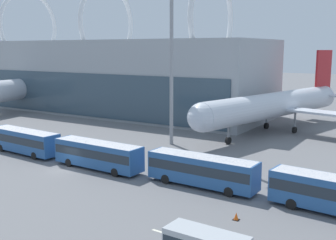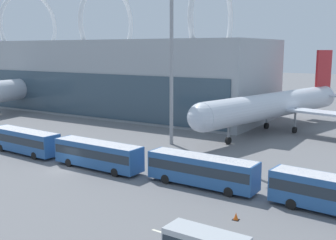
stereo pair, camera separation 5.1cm
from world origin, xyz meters
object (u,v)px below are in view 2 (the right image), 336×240
Objects in this scene: shuttle_bus_0 at (24,140)px; traffic_cone_1 at (236,216)px; airliner_at_gate_far at (280,104)px; shuttle_bus_2 at (202,169)px; shuttle_bus_1 at (98,153)px; airliner_at_gate_near at (34,87)px; floodlight_mast at (172,16)px.

shuttle_bus_0 reaches higher than traffic_cone_1.
shuttle_bus_2 is at bearing 17.53° from airliner_at_gate_far.
airliner_at_gate_far reaches higher than shuttle_bus_2.
shuttle_bus_0 and shuttle_bus_1 have the same top height.
traffic_cone_1 is (6.53, -6.19, -1.61)m from shuttle_bus_2.
traffic_cone_1 is (68.56, -37.30, -4.74)m from airliner_at_gate_near.
shuttle_bus_1 is 0.38× the size of floodlight_mast.
shuttle_bus_2 is 9.14m from traffic_cone_1.
airliner_at_gate_far is 3.66× the size of shuttle_bus_1.
airliner_at_gate_far is 36.68m from shuttle_bus_1.
traffic_cone_1 is at bearing -5.98° from shuttle_bus_0.
shuttle_bus_1 is at bearing -4.42° from airliner_at_gate_far.
airliner_at_gate_near is 59.57m from airliner_at_gate_far.
airliner_at_gate_far is at bearing 83.50° from airliner_at_gate_near.
shuttle_bus_1 is 13.67m from shuttle_bus_2.
shuttle_bus_0 and shuttle_bus_2 have the same top height.
airliner_at_gate_far reaches higher than shuttle_bus_0.
airliner_at_gate_far is at bearing 60.25° from floodlight_mast.
airliner_at_gate_near is 53.12m from floodlight_mast.
floodlight_mast is 34.67m from traffic_cone_1.
shuttle_bus_0 is at bearing -179.74° from shuttle_bus_1.
shuttle_bus_0 is 27.14m from floodlight_mast.
airliner_at_gate_far is 34.30m from shuttle_bus_2.
floodlight_mast is at bearing 90.26° from shuttle_bus_1.
shuttle_bus_2 is 0.38× the size of floodlight_mast.
airliner_at_gate_near is at bearing 154.86° from shuttle_bus_2.
airliner_at_gate_near is 58.91× the size of traffic_cone_1.
traffic_cone_1 is at bearing -42.00° from shuttle_bus_2.
traffic_cone_1 is (9.06, -40.27, -4.49)m from airliner_at_gate_far.
airliner_at_gate_near is at bearing -73.87° from airliner_at_gate_far.
floodlight_mast is (-13.23, 15.38, 17.01)m from shuttle_bus_2.
airliner_at_gate_far reaches higher than traffic_cone_1.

